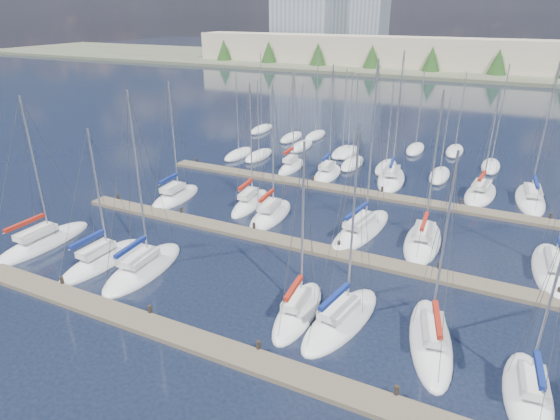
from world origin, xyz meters
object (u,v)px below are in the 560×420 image
at_px(sailboat_e, 341,320).
at_px(sailboat_i, 250,203).
at_px(sailboat_g, 528,394).
at_px(sailboat_l, 423,241).
at_px(sailboat_k, 361,230).
at_px(sailboat_d, 298,311).
at_px(sailboat_f, 431,340).
at_px(sailboat_p, 391,179).
at_px(sailboat_h, 175,197).
at_px(sailboat_o, 327,174).
at_px(sailboat_n, 291,167).
at_px(sailboat_j, 271,215).
at_px(sailboat_b, 102,261).
at_px(sailboat_a, 43,243).
at_px(sailboat_r, 530,199).
at_px(sailboat_m, 553,271).
at_px(sailboat_q, 480,194).
at_px(sailboat_c, 143,268).

distance_m(sailboat_e, sailboat_i, 20.65).
bearing_deg(sailboat_g, sailboat_e, 165.86).
relative_size(sailboat_l, sailboat_k, 0.87).
xyz_separation_m(sailboat_d, sailboat_f, (8.36, 0.79, -0.01)).
relative_size(sailboat_p, sailboat_h, 1.19).
xyz_separation_m(sailboat_o, sailboat_n, (-4.97, 0.43, 0.01)).
height_order(sailboat_j, sailboat_i, sailboat_j).
bearing_deg(sailboat_b, sailboat_a, -178.90).
bearing_deg(sailboat_r, sailboat_a, -146.16).
relative_size(sailboat_e, sailboat_h, 1.06).
height_order(sailboat_r, sailboat_o, sailboat_r).
bearing_deg(sailboat_h, sailboat_e, -32.17).
xyz_separation_m(sailboat_m, sailboat_n, (-28.33, 14.01, 0.03)).
bearing_deg(sailboat_j, sailboat_k, -0.23).
relative_size(sailboat_q, sailboat_n, 0.97).
height_order(sailboat_m, sailboat_n, sailboat_m).
relative_size(sailboat_q, sailboat_p, 0.79).
bearing_deg(sailboat_k, sailboat_e, -70.14).
xyz_separation_m(sailboat_d, sailboat_n, (-12.94, 27.20, 0.01)).
height_order(sailboat_l, sailboat_i, sailboat_l).
xyz_separation_m(sailboat_r, sailboat_p, (-14.53, -0.04, -0.00)).
bearing_deg(sailboat_q, sailboat_g, -75.03).
bearing_deg(sailboat_h, sailboat_r, 21.48).
bearing_deg(sailboat_h, sailboat_j, -1.87).
bearing_deg(sailboat_g, sailboat_d, 169.30).
distance_m(sailboat_j, sailboat_o, 13.71).
bearing_deg(sailboat_h, sailboat_d, -36.31).
relative_size(sailboat_k, sailboat_a, 1.18).
distance_m(sailboat_j, sailboat_r, 27.21).
distance_m(sailboat_g, sailboat_k, 20.13).
distance_m(sailboat_b, sailboat_n, 28.07).
bearing_deg(sailboat_f, sailboat_q, 75.03).
distance_m(sailboat_k, sailboat_b, 22.02).
distance_m(sailboat_m, sailboat_q, 15.88).
relative_size(sailboat_d, sailboat_n, 0.99).
bearing_deg(sailboat_q, sailboat_k, -116.00).
height_order(sailboat_l, sailboat_k, sailboat_k).
relative_size(sailboat_g, sailboat_r, 0.76).
bearing_deg(sailboat_c, sailboat_h, 114.10).
bearing_deg(sailboat_r, sailboat_f, -105.25).
bearing_deg(sailboat_r, sailboat_k, -136.80).
relative_size(sailboat_c, sailboat_e, 1.05).
height_order(sailboat_e, sailboat_b, sailboat_e).
relative_size(sailboat_k, sailboat_i, 1.22).
bearing_deg(sailboat_a, sailboat_o, 61.19).
relative_size(sailboat_r, sailboat_i, 1.20).
bearing_deg(sailboat_b, sailboat_k, 42.00).
bearing_deg(sailboat_n, sailboat_e, -61.28).
xyz_separation_m(sailboat_m, sailboat_g, (-1.78, -14.58, 0.01)).
relative_size(sailboat_e, sailboat_i, 1.06).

